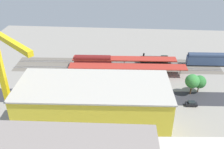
{
  "coord_description": "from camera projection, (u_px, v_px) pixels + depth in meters",
  "views": [
    {
      "loc": [
        -5.3,
        80.05,
        52.72
      ],
      "look_at": [
        0.74,
        -0.62,
        7.37
      ],
      "focal_mm": 40.46,
      "sensor_mm": 36.0,
      "label": 1
    }
  ],
  "objects": [
    {
      "name": "ground_plane",
      "position": [
        114.0,
        92.0,
        95.76
      ],
      "size": [
        148.63,
        148.63,
        0.0
      ],
      "primitive_type": "plane",
      "color": "gray",
      "rests_on": "ground"
    },
    {
      "name": "rail_bed",
      "position": [
        117.0,
        65.0,
        115.3
      ],
      "size": [
        93.41,
        18.19,
        0.01
      ],
      "primitive_type": "cube",
      "rotation": [
        0.0,
        0.0,
        0.04
      ],
      "color": "#665E54",
      "rests_on": "ground"
    },
    {
      "name": "street_asphalt",
      "position": [
        113.0,
        97.0,
        92.97
      ],
      "size": [
        93.19,
        12.91,
        0.01
      ],
      "primitive_type": "cube",
      "rotation": [
        0.0,
        0.0,
        0.04
      ],
      "color": "#2D2D33",
      "rests_on": "ground"
    },
    {
      "name": "track_rails",
      "position": [
        117.0,
        65.0,
        115.21
      ],
      "size": [
        92.81,
        11.76,
        0.12
      ],
      "color": "#9E9EA8",
      "rests_on": "ground"
    },
    {
      "name": "platform_canopy_near",
      "position": [
        128.0,
        67.0,
        105.56
      ],
      "size": [
        49.44,
        7.44,
        4.21
      ],
      "color": "#A82D23",
      "rests_on": "ground"
    },
    {
      "name": "platform_canopy_far",
      "position": [
        124.0,
        59.0,
        111.44
      ],
      "size": [
        45.79,
        6.62,
        4.58
      ],
      "color": "#A82D23",
      "rests_on": "ground"
    },
    {
      "name": "locomotive",
      "position": [
        156.0,
        60.0,
        116.0
      ],
      "size": [
        14.22,
        3.35,
        5.12
      ],
      "color": "black",
      "rests_on": "ground"
    },
    {
      "name": "passenger_coach",
      "position": [
        208.0,
        59.0,
        113.76
      ],
      "size": [
        18.71,
        3.69,
        6.26
      ],
      "color": "black",
      "rests_on": "ground"
    },
    {
      "name": "freight_coach_far",
      "position": [
        93.0,
        61.0,
        111.66
      ],
      "size": [
        16.49,
        3.58,
        6.19
      ],
      "color": "black",
      "rests_on": "ground"
    },
    {
      "name": "parked_car_0",
      "position": [
        191.0,
        104.0,
        87.88
      ],
      "size": [
        4.09,
        2.02,
        1.77
      ],
      "color": "black",
      "rests_on": "ground"
    },
    {
      "name": "parked_car_1",
      "position": [
        168.0,
        102.0,
        88.73
      ],
      "size": [
        4.46,
        2.08,
        1.76
      ],
      "color": "black",
      "rests_on": "ground"
    },
    {
      "name": "parked_car_2",
      "position": [
        147.0,
        103.0,
        88.66
      ],
      "size": [
        4.08,
        1.99,
        1.73
      ],
      "color": "black",
      "rests_on": "ground"
    },
    {
      "name": "parked_car_3",
      "position": [
        125.0,
        102.0,
        88.88
      ],
      "size": [
        4.82,
        2.05,
        1.65
      ],
      "color": "black",
      "rests_on": "ground"
    },
    {
      "name": "parked_car_4",
      "position": [
        101.0,
        100.0,
        89.93
      ],
      "size": [
        4.47,
        1.98,
        1.7
      ],
      "color": "black",
      "rests_on": "ground"
    },
    {
      "name": "parked_car_5",
      "position": [
        82.0,
        100.0,
        89.92
      ],
      "size": [
        4.72,
        2.16,
        1.77
      ],
      "color": "black",
      "rests_on": "ground"
    },
    {
      "name": "parked_car_6",
      "position": [
        62.0,
        98.0,
        91.08
      ],
      "size": [
        4.57,
        2.13,
        1.6
      ],
      "color": "black",
      "rests_on": "ground"
    },
    {
      "name": "parked_car_7",
      "position": [
        38.0,
        97.0,
        91.68
      ],
      "size": [
        4.29,
        1.85,
        1.7
      ],
      "color": "black",
      "rests_on": "ground"
    },
    {
      "name": "construction_building",
      "position": [
        94.0,
        113.0,
        70.48
      ],
      "size": [
        40.7,
        18.34,
        17.77
      ],
      "primitive_type": "cube",
      "rotation": [
        0.0,
        0.0,
        0.04
      ],
      "color": "yellow",
      "rests_on": "ground"
    },
    {
      "name": "construction_roof_slab",
      "position": [
        93.0,
        85.0,
        66.03
      ],
      "size": [
        41.33,
        18.97,
        0.4
      ],
      "primitive_type": "cube",
      "rotation": [
        0.0,
        0.0,
        0.04
      ],
      "color": "#B7B2A8",
      "rests_on": "construction_building"
    },
    {
      "name": "tower_crane",
      "position": [
        6.0,
        80.0,
        65.21
      ],
      "size": [
        19.55,
        17.51,
        33.54
      ],
      "color": "gray",
      "rests_on": "ground"
    },
    {
      "name": "box_truck_0",
      "position": [
        75.0,
        104.0,
        86.1
      ],
      "size": [
        10.25,
        3.11,
        3.61
      ],
      "color": "black",
      "rests_on": "ground"
    },
    {
      "name": "street_tree_0",
      "position": [
        156.0,
        81.0,
        93.53
      ],
      "size": [
        5.99,
        5.99,
        8.03
      ],
      "color": "brown",
      "rests_on": "ground"
    },
    {
      "name": "street_tree_1",
      "position": [
        60.0,
        77.0,
        95.74
      ],
      "size": [
        4.39,
        4.39,
        7.35
      ],
      "color": "brown",
      "rests_on": "ground"
    },
    {
      "name": "street_tree_2",
      "position": [
        199.0,
        82.0,
        93.85
      ],
      "size": [
        4.91,
        4.91,
        6.9
      ],
      "color": "brown",
      "rests_on": "ground"
    },
    {
      "name": "street_tree_3",
      "position": [
        192.0,
        81.0,
        92.02
      ],
      "size": [
        5.21,
        5.21,
        8.21
      ],
      "color": "brown",
      "rests_on": "ground"
    },
    {
      "name": "street_tree_4",
      "position": [
        95.0,
        78.0,
        94.54
      ],
      "size": [
        4.07,
        4.07,
        7.36
      ],
      "color": "brown",
      "rests_on": "ground"
    },
    {
      "name": "traffic_light",
      "position": [
        105.0,
        80.0,
        95.47
      ],
      "size": [
        0.5,
        0.36,
        6.15
      ],
      "color": "#333333",
      "rests_on": "ground"
    }
  ]
}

